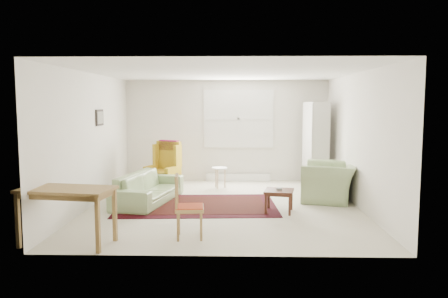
{
  "coord_description": "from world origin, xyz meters",
  "views": [
    {
      "loc": [
        0.2,
        -8.12,
        1.93
      ],
      "look_at": [
        0.0,
        0.3,
        1.05
      ],
      "focal_mm": 35.0,
      "sensor_mm": 36.0,
      "label": 1
    }
  ],
  "objects_px": {
    "coffee_table": "(279,201)",
    "armchair": "(329,178)",
    "stool": "(220,178)",
    "wingback_chair": "(163,165)",
    "desk": "(67,216)",
    "cabinet": "(316,144)",
    "sofa": "(149,182)",
    "desk_chair": "(190,206)"
  },
  "relations": [
    {
      "from": "sofa",
      "to": "armchair",
      "type": "relative_size",
      "value": 1.72
    },
    {
      "from": "armchair",
      "to": "stool",
      "type": "distance_m",
      "value": 2.56
    },
    {
      "from": "wingback_chair",
      "to": "cabinet",
      "type": "bearing_deg",
      "value": 30.12
    },
    {
      "from": "sofa",
      "to": "cabinet",
      "type": "bearing_deg",
      "value": -51.49
    },
    {
      "from": "cabinet",
      "to": "armchair",
      "type": "bearing_deg",
      "value": -96.79
    },
    {
      "from": "coffee_table",
      "to": "armchair",
      "type": "bearing_deg",
      "value": 41.62
    },
    {
      "from": "sofa",
      "to": "coffee_table",
      "type": "xyz_separation_m",
      "value": [
        2.47,
        -0.7,
        -0.2
      ]
    },
    {
      "from": "cabinet",
      "to": "desk",
      "type": "bearing_deg",
      "value": -140.44
    },
    {
      "from": "armchair",
      "to": "stool",
      "type": "xyz_separation_m",
      "value": [
        -2.24,
        1.23,
        -0.21
      ]
    },
    {
      "from": "sofa",
      "to": "desk",
      "type": "bearing_deg",
      "value": 178.22
    },
    {
      "from": "desk",
      "to": "desk_chair",
      "type": "distance_m",
      "value": 1.68
    },
    {
      "from": "armchair",
      "to": "desk",
      "type": "xyz_separation_m",
      "value": [
        -4.18,
        -2.85,
        -0.05
      ]
    },
    {
      "from": "desk_chair",
      "to": "sofa",
      "type": "bearing_deg",
      "value": 19.93
    },
    {
      "from": "wingback_chair",
      "to": "cabinet",
      "type": "relative_size",
      "value": 0.56
    },
    {
      "from": "desk",
      "to": "desk_chair",
      "type": "relative_size",
      "value": 1.35
    },
    {
      "from": "cabinet",
      "to": "desk_chair",
      "type": "relative_size",
      "value": 2.13
    },
    {
      "from": "coffee_table",
      "to": "stool",
      "type": "relative_size",
      "value": 1.03
    },
    {
      "from": "wingback_chair",
      "to": "coffee_table",
      "type": "relative_size",
      "value": 2.21
    },
    {
      "from": "armchair",
      "to": "coffee_table",
      "type": "relative_size",
      "value": 2.33
    },
    {
      "from": "stool",
      "to": "desk",
      "type": "xyz_separation_m",
      "value": [
        -1.94,
        -4.08,
        0.15
      ]
    },
    {
      "from": "wingback_chair",
      "to": "desk",
      "type": "xyz_separation_m",
      "value": [
        -0.66,
        -3.92,
        -0.15
      ]
    },
    {
      "from": "wingback_chair",
      "to": "desk",
      "type": "relative_size",
      "value": 0.88
    },
    {
      "from": "desk_chair",
      "to": "desk",
      "type": "bearing_deg",
      "value": 96.8
    },
    {
      "from": "wingback_chair",
      "to": "coffee_table",
      "type": "xyz_separation_m",
      "value": [
        2.42,
        -2.05,
        -0.34
      ]
    },
    {
      "from": "wingback_chair",
      "to": "desk_chair",
      "type": "height_order",
      "value": "wingback_chair"
    },
    {
      "from": "coffee_table",
      "to": "desk_chair",
      "type": "height_order",
      "value": "desk_chair"
    },
    {
      "from": "armchair",
      "to": "cabinet",
      "type": "distance_m",
      "value": 1.62
    },
    {
      "from": "armchair",
      "to": "cabinet",
      "type": "height_order",
      "value": "cabinet"
    },
    {
      "from": "coffee_table",
      "to": "desk",
      "type": "height_order",
      "value": "desk"
    },
    {
      "from": "stool",
      "to": "wingback_chair",
      "type": "bearing_deg",
      "value": -172.98
    },
    {
      "from": "armchair",
      "to": "wingback_chair",
      "type": "relative_size",
      "value": 1.05
    },
    {
      "from": "sofa",
      "to": "stool",
      "type": "height_order",
      "value": "sofa"
    },
    {
      "from": "sofa",
      "to": "coffee_table",
      "type": "distance_m",
      "value": 2.57
    },
    {
      "from": "sofa",
      "to": "coffee_table",
      "type": "relative_size",
      "value": 4.02
    },
    {
      "from": "sofa",
      "to": "coffee_table",
      "type": "bearing_deg",
      "value": -94.21
    },
    {
      "from": "sofa",
      "to": "desk",
      "type": "height_order",
      "value": "sofa"
    },
    {
      "from": "cabinet",
      "to": "wingback_chair",
      "type": "bearing_deg",
      "value": -179.33
    },
    {
      "from": "stool",
      "to": "coffee_table",
      "type": "bearing_deg",
      "value": -62.79
    },
    {
      "from": "armchair",
      "to": "desk_chair",
      "type": "height_order",
      "value": "desk_chair"
    },
    {
      "from": "armchair",
      "to": "stool",
      "type": "height_order",
      "value": "armchair"
    },
    {
      "from": "armchair",
      "to": "coffee_table",
      "type": "distance_m",
      "value": 1.49
    },
    {
      "from": "desk",
      "to": "stool",
      "type": "bearing_deg",
      "value": 64.54
    }
  ]
}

